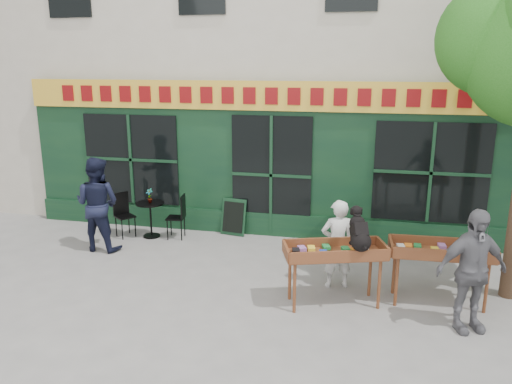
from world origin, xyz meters
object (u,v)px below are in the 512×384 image
at_px(book_cart_right, 441,253).
at_px(bistro_table, 150,213).
at_px(book_cart_center, 335,254).
at_px(woman, 337,244).
at_px(dog, 360,228).
at_px(man_right, 471,271).
at_px(man_left, 97,204).

relative_size(book_cart_right, bistro_table, 2.01).
bearing_deg(book_cart_center, book_cart_right, -4.18).
bearing_deg(woman, book_cart_center, 71.71).
relative_size(dog, bistro_table, 0.79).
relative_size(man_right, man_left, 0.94).
height_order(man_right, man_left, man_left).
bearing_deg(book_cart_right, dog, -162.71).
bearing_deg(man_right, man_left, 142.87).
height_order(man_right, bistro_table, man_right).
relative_size(woman, book_cart_right, 0.99).
bearing_deg(man_left, book_cart_center, 166.41).
xyz_separation_m(man_right, man_left, (-6.64, 1.71, 0.06)).
relative_size(woman, bistro_table, 1.98).
xyz_separation_m(book_cart_center, dog, (0.35, -0.05, 0.47)).
xyz_separation_m(bistro_table, man_left, (-0.70, -0.90, 0.40)).
distance_m(bistro_table, man_left, 1.21).
distance_m(dog, bistro_table, 5.03).
bearing_deg(dog, book_cart_right, 1.66).
xyz_separation_m(woman, man_left, (-4.76, 0.71, 0.19)).
xyz_separation_m(book_cart_right, man_left, (-6.34, 0.96, 0.12)).
distance_m(book_cart_right, man_right, 0.81).
bearing_deg(dog, man_left, 146.25).
distance_m(book_cart_center, woman, 0.65).
height_order(woman, book_cart_right, woman).
xyz_separation_m(dog, man_left, (-5.11, 1.41, -0.35)).
bearing_deg(woman, man_right, 133.74).
height_order(book_cart_right, man_left, man_left).
bearing_deg(woman, book_cart_right, 152.70).
height_order(woman, man_left, man_left).
relative_size(book_cart_right, man_right, 0.86).
height_order(book_cart_right, man_right, man_right).
relative_size(woman, man_right, 0.85).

